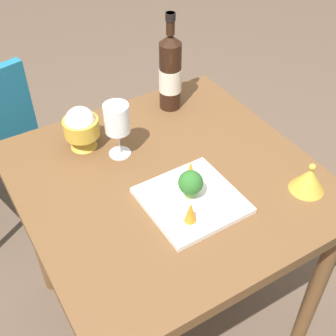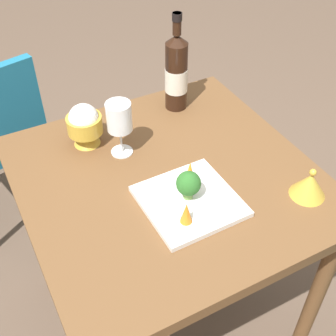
{
  "view_description": "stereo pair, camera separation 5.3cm",
  "coord_description": "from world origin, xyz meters",
  "px_view_note": "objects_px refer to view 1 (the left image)",
  "views": [
    {
      "loc": [
        0.82,
        -0.49,
        1.64
      ],
      "look_at": [
        0.0,
        0.0,
        0.78
      ],
      "focal_mm": 47.56,
      "sensor_mm": 36.0,
      "label": 1
    },
    {
      "loc": [
        0.85,
        -0.45,
        1.64
      ],
      "look_at": [
        0.0,
        0.0,
        0.78
      ],
      "focal_mm": 47.56,
      "sensor_mm": 36.0,
      "label": 2
    }
  ],
  "objects_px": {
    "broccoli_floret": "(191,183)",
    "carrot_garnish_left": "(191,170)",
    "wine_bottle": "(170,72)",
    "rice_bowl": "(81,127)",
    "rice_bowl_lid": "(309,179)",
    "wine_glass": "(117,120)",
    "carrot_garnish_right": "(191,212)",
    "serving_plate": "(191,201)"
  },
  "relations": [
    {
      "from": "wine_bottle",
      "to": "wine_glass",
      "type": "xyz_separation_m",
      "value": [
        0.14,
        -0.27,
        -0.01
      ]
    },
    {
      "from": "wine_bottle",
      "to": "carrot_garnish_left",
      "type": "bearing_deg",
      "value": -22.99
    },
    {
      "from": "wine_bottle",
      "to": "carrot_garnish_left",
      "type": "height_order",
      "value": "wine_bottle"
    },
    {
      "from": "wine_glass",
      "to": "broccoli_floret",
      "type": "xyz_separation_m",
      "value": [
        0.28,
        0.08,
        -0.06
      ]
    },
    {
      "from": "broccoli_floret",
      "to": "carrot_garnish_left",
      "type": "bearing_deg",
      "value": 146.42
    },
    {
      "from": "rice_bowl",
      "to": "rice_bowl_lid",
      "type": "distance_m",
      "value": 0.69
    },
    {
      "from": "wine_bottle",
      "to": "wine_glass",
      "type": "bearing_deg",
      "value": -61.79
    },
    {
      "from": "wine_bottle",
      "to": "rice_bowl",
      "type": "distance_m",
      "value": 0.36
    },
    {
      "from": "wine_glass",
      "to": "rice_bowl_lid",
      "type": "bearing_deg",
      "value": 43.02
    },
    {
      "from": "wine_bottle",
      "to": "carrot_garnish_right",
      "type": "bearing_deg",
      "value": -25.84
    },
    {
      "from": "broccoli_floret",
      "to": "carrot_garnish_left",
      "type": "relative_size",
      "value": 1.25
    },
    {
      "from": "carrot_garnish_right",
      "to": "wine_glass",
      "type": "bearing_deg",
      "value": -175.4
    },
    {
      "from": "wine_glass",
      "to": "rice_bowl_lid",
      "type": "relative_size",
      "value": 1.79
    },
    {
      "from": "broccoli_floret",
      "to": "carrot_garnish_right",
      "type": "relative_size",
      "value": 1.33
    },
    {
      "from": "rice_bowl",
      "to": "serving_plate",
      "type": "bearing_deg",
      "value": 21.88
    },
    {
      "from": "broccoli_floret",
      "to": "carrot_garnish_right",
      "type": "distance_m",
      "value": 0.09
    },
    {
      "from": "wine_bottle",
      "to": "rice_bowl",
      "type": "relative_size",
      "value": 2.39
    },
    {
      "from": "broccoli_floret",
      "to": "rice_bowl_lid",
      "type": "bearing_deg",
      "value": 66.7
    },
    {
      "from": "wine_bottle",
      "to": "broccoli_floret",
      "type": "bearing_deg",
      "value": -24.51
    },
    {
      "from": "wine_glass",
      "to": "broccoli_floret",
      "type": "distance_m",
      "value": 0.3
    },
    {
      "from": "wine_glass",
      "to": "rice_bowl_lid",
      "type": "xyz_separation_m",
      "value": [
        0.41,
        0.38,
        -0.09
      ]
    },
    {
      "from": "wine_glass",
      "to": "carrot_garnish_right",
      "type": "height_order",
      "value": "wine_glass"
    },
    {
      "from": "rice_bowl",
      "to": "serving_plate",
      "type": "distance_m",
      "value": 0.42
    },
    {
      "from": "rice_bowl_lid",
      "to": "wine_bottle",
      "type": "bearing_deg",
      "value": -168.31
    },
    {
      "from": "wine_glass",
      "to": "rice_bowl",
      "type": "xyz_separation_m",
      "value": [
        -0.09,
        -0.08,
        -0.05
      ]
    },
    {
      "from": "rice_bowl",
      "to": "carrot_garnish_left",
      "type": "xyz_separation_m",
      "value": [
        0.32,
        0.19,
        -0.02
      ]
    },
    {
      "from": "rice_bowl",
      "to": "carrot_garnish_right",
      "type": "distance_m",
      "value": 0.46
    },
    {
      "from": "rice_bowl",
      "to": "broccoli_floret",
      "type": "relative_size",
      "value": 1.65
    },
    {
      "from": "rice_bowl",
      "to": "broccoli_floret",
      "type": "xyz_separation_m",
      "value": [
        0.37,
        0.16,
        -0.01
      ]
    },
    {
      "from": "wine_bottle",
      "to": "rice_bowl_lid",
      "type": "height_order",
      "value": "wine_bottle"
    },
    {
      "from": "rice_bowl",
      "to": "rice_bowl_lid",
      "type": "bearing_deg",
      "value": 42.57
    },
    {
      "from": "wine_glass",
      "to": "carrot_garnish_left",
      "type": "distance_m",
      "value": 0.26
    },
    {
      "from": "rice_bowl",
      "to": "broccoli_floret",
      "type": "distance_m",
      "value": 0.4
    },
    {
      "from": "wine_bottle",
      "to": "serving_plate",
      "type": "xyz_separation_m",
      "value": [
        0.43,
        -0.2,
        -0.13
      ]
    },
    {
      "from": "wine_glass",
      "to": "rice_bowl",
      "type": "distance_m",
      "value": 0.13
    },
    {
      "from": "wine_bottle",
      "to": "rice_bowl",
      "type": "xyz_separation_m",
      "value": [
        0.05,
        -0.35,
        -0.06
      ]
    },
    {
      "from": "serving_plate",
      "to": "carrot_garnish_right",
      "type": "relative_size",
      "value": 3.94
    },
    {
      "from": "wine_bottle",
      "to": "carrot_garnish_left",
      "type": "distance_m",
      "value": 0.41
    },
    {
      "from": "wine_glass",
      "to": "carrot_garnish_left",
      "type": "relative_size",
      "value": 2.61
    },
    {
      "from": "serving_plate",
      "to": "carrot_garnish_left",
      "type": "xyz_separation_m",
      "value": [
        -0.07,
        0.04,
        0.04
      ]
    },
    {
      "from": "serving_plate",
      "to": "carrot_garnish_right",
      "type": "xyz_separation_m",
      "value": [
        0.07,
        -0.04,
        0.04
      ]
    },
    {
      "from": "rice_bowl",
      "to": "rice_bowl_lid",
      "type": "xyz_separation_m",
      "value": [
        0.51,
        0.46,
        -0.04
      ]
    }
  ]
}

